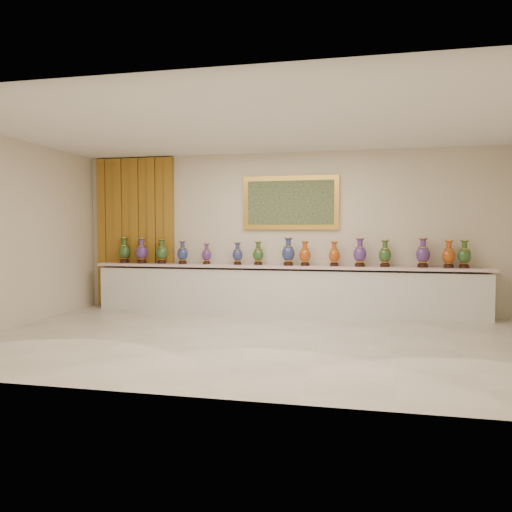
{
  "coord_description": "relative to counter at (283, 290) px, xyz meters",
  "views": [
    {
      "loc": [
        1.47,
        -6.82,
        1.55
      ],
      "look_at": [
        -0.39,
        1.7,
        1.09
      ],
      "focal_mm": 35.0,
      "sensor_mm": 36.0,
      "label": 1
    }
  ],
  "objects": [
    {
      "name": "vase_9",
      "position": [
        0.93,
        0.01,
        0.66
      ],
      "size": [
        0.25,
        0.25,
        0.44
      ],
      "rotation": [
        0.0,
        0.0,
        -0.25
      ],
      "color": "black",
      "rests_on": "counter"
    },
    {
      "name": "vase_7",
      "position": [
        0.1,
        -0.06,
        0.69
      ],
      "size": [
        0.24,
        0.24,
        0.51
      ],
      "rotation": [
        0.0,
        0.0,
        -0.03
      ],
      "color": "black",
      "rests_on": "counter"
    },
    {
      "name": "vase_12",
      "position": [
        2.46,
        0.01,
        0.69
      ],
      "size": [
        0.25,
        0.25,
        0.51
      ],
      "rotation": [
        0.0,
        0.0,
        0.06
      ],
      "color": "black",
      "rests_on": "counter"
    },
    {
      "name": "vase_3",
      "position": [
        -1.95,
        -0.05,
        0.66
      ],
      "size": [
        0.27,
        0.27,
        0.44
      ],
      "rotation": [
        0.0,
        0.0,
        0.39
      ],
      "color": "black",
      "rests_on": "counter"
    },
    {
      "name": "counter",
      "position": [
        0.0,
        0.0,
        0.0
      ],
      "size": [
        7.28,
        0.48,
        0.9
      ],
      "color": "white",
      "rests_on": "ground"
    },
    {
      "name": "ground",
      "position": [
        0.0,
        -2.27,
        -0.44
      ],
      "size": [
        8.0,
        8.0,
        0.0
      ],
      "primitive_type": "plane",
      "color": "beige",
      "rests_on": "ground"
    },
    {
      "name": "vase_10",
      "position": [
        1.39,
        -0.05,
        0.69
      ],
      "size": [
        0.25,
        0.25,
        0.51
      ],
      "rotation": [
        0.0,
        0.0,
        -0.06
      ],
      "color": "black",
      "rests_on": "counter"
    },
    {
      "name": "vase_14",
      "position": [
        3.14,
        -0.01,
        0.68
      ],
      "size": [
        0.25,
        0.25,
        0.48
      ],
      "rotation": [
        0.0,
        0.0,
        -0.11
      ],
      "color": "black",
      "rests_on": "counter"
    },
    {
      "name": "vase_11",
      "position": [
        1.82,
        0.01,
        0.68
      ],
      "size": [
        0.27,
        0.27,
        0.48
      ],
      "rotation": [
        0.0,
        0.0,
        0.24
      ],
      "color": "black",
      "rests_on": "counter"
    },
    {
      "name": "vase_0",
      "position": [
        -3.2,
        0.02,
        0.69
      ],
      "size": [
        0.24,
        0.24,
        0.51
      ],
      "rotation": [
        0.0,
        0.0,
        0.02
      ],
      "color": "black",
      "rests_on": "counter"
    },
    {
      "name": "vase_13",
      "position": [
        2.89,
        0.01,
        0.68
      ],
      "size": [
        0.24,
        0.24,
        0.47
      ],
      "rotation": [
        0.0,
        0.0,
        0.08
      ],
      "color": "black",
      "rests_on": "counter"
    },
    {
      "name": "vase_4",
      "position": [
        -1.48,
        0.0,
        0.64
      ],
      "size": [
        0.2,
        0.2,
        0.39
      ],
      "rotation": [
        0.0,
        0.0,
        0.12
      ],
      "color": "black",
      "rests_on": "counter"
    },
    {
      "name": "vase_2",
      "position": [
        -2.39,
        -0.02,
        0.68
      ],
      "size": [
        0.23,
        0.23,
        0.47
      ],
      "rotation": [
        0.0,
        0.0,
        -0.03
      ],
      "color": "black",
      "rests_on": "counter"
    },
    {
      "name": "vase_6",
      "position": [
        -0.48,
        0.02,
        0.66
      ],
      "size": [
        0.25,
        0.25,
        0.44
      ],
      "rotation": [
        0.0,
        0.0,
        0.31
      ],
      "color": "black",
      "rests_on": "counter"
    },
    {
      "name": "vase_5",
      "position": [
        -0.87,
        -0.02,
        0.65
      ],
      "size": [
        0.22,
        0.22,
        0.42
      ],
      "rotation": [
        0.0,
        0.0,
        -0.14
      ],
      "color": "black",
      "rests_on": "counter"
    },
    {
      "name": "room",
      "position": [
        -2.53,
        0.17,
        1.15
      ],
      "size": [
        8.0,
        8.0,
        8.0
      ],
      "color": "beige",
      "rests_on": "ground"
    },
    {
      "name": "label_card",
      "position": [
        -1.37,
        -0.14,
        0.47
      ],
      "size": [
        0.1,
        0.06,
        0.0
      ],
      "primitive_type": "cube",
      "color": "white",
      "rests_on": "counter"
    },
    {
      "name": "vase_1",
      "position": [
        -2.8,
        -0.05,
        0.69
      ],
      "size": [
        0.28,
        0.28,
        0.5
      ],
      "rotation": [
        0.0,
        0.0,
        0.27
      ],
      "color": "black",
      "rests_on": "counter"
    },
    {
      "name": "vase_8",
      "position": [
        0.41,
        -0.03,
        0.66
      ],
      "size": [
        0.27,
        0.27,
        0.45
      ],
      "rotation": [
        0.0,
        0.0,
        0.37
      ],
      "color": "black",
      "rests_on": "counter"
    }
  ]
}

